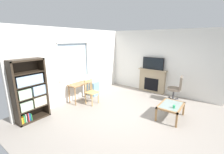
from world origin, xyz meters
TOP-DOWN VIEW (x-y plane):
  - ground at (0.00, 0.00)m, footprint 6.07×5.77m
  - wall_back_with_window at (0.02, 2.38)m, footprint 5.07×0.15m
  - wall_right at (2.59, 0.00)m, footprint 0.12×4.97m
  - bookshelf at (-2.01, 2.14)m, footprint 0.90×0.38m
  - desk_under_window at (-0.22, 2.03)m, footprint 0.88×0.44m
  - wooden_chair at (-0.14, 1.52)m, footprint 0.43×0.41m
  - plastic_drawer_unit at (0.56, 2.08)m, footprint 0.35×0.40m
  - fireplace at (2.44, 0.21)m, footprint 0.26×1.26m
  - tv at (2.42, 0.21)m, footprint 0.06×0.94m
  - office_chair at (2.00, -0.95)m, footprint 0.58×0.58m
  - coffee_table at (0.54, -1.17)m, footprint 0.90×0.62m
  - sippy_cup at (0.35, -1.30)m, footprint 0.07×0.07m

SIDE VIEW (x-z plane):
  - ground at x=0.00m, z-range -0.02..0.00m
  - plastic_drawer_unit at x=0.56m, z-range 0.00..0.58m
  - coffee_table at x=0.54m, z-range 0.15..0.59m
  - wooden_chair at x=-0.14m, z-range 0.01..0.91m
  - sippy_cup at x=0.35m, z-range 0.44..0.53m
  - fireplace at x=2.44m, z-range 0.00..1.06m
  - office_chair at x=2.00m, z-range 0.05..1.05m
  - desk_under_window at x=-0.22m, z-range 0.23..0.94m
  - bookshelf at x=-2.01m, z-range -0.03..1.80m
  - tv at x=2.42m, z-range 1.05..1.58m
  - wall_back_with_window at x=0.02m, z-range -0.02..2.73m
  - wall_right at x=2.59m, z-range 0.00..2.75m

